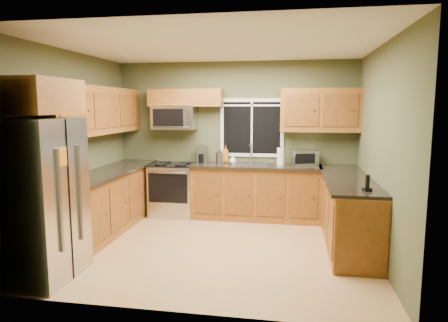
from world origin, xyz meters
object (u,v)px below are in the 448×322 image
(soap_bottle_c, at_px, (233,159))
(refrigerator, at_px, (40,200))
(range, at_px, (174,189))
(cordless_phone, at_px, (367,186))
(kettle, at_px, (220,158))
(coffee_maker, at_px, (202,154))
(toaster_oven, at_px, (305,158))
(soap_bottle_a, at_px, (226,154))
(paper_towel_roll, at_px, (281,156))
(microwave, at_px, (175,117))

(soap_bottle_c, bearing_deg, refrigerator, -121.58)
(range, xyz_separation_m, cordless_phone, (2.93, -1.87, 0.53))
(kettle, distance_m, soap_bottle_c, 0.23)
(coffee_maker, bearing_deg, range, -160.72)
(refrigerator, xyz_separation_m, cordless_phone, (3.62, 0.90, 0.10))
(soap_bottle_c, bearing_deg, toaster_oven, 4.10)
(range, distance_m, soap_bottle_a, 1.12)
(paper_towel_roll, bearing_deg, refrigerator, -131.99)
(microwave, height_order, paper_towel_roll, microwave)
(refrigerator, xyz_separation_m, paper_towel_roll, (2.56, 2.84, 0.18))
(toaster_oven, bearing_deg, refrigerator, -135.42)
(refrigerator, bearing_deg, range, 76.03)
(microwave, xyz_separation_m, kettle, (0.84, -0.17, -0.67))
(refrigerator, distance_m, soap_bottle_a, 3.40)
(soap_bottle_c, relative_size, cordless_phone, 0.79)
(soap_bottle_c, bearing_deg, coffee_maker, 169.00)
(paper_towel_roll, height_order, soap_bottle_c, paper_towel_roll)
(soap_bottle_a, bearing_deg, refrigerator, -117.91)
(microwave, relative_size, coffee_maker, 2.59)
(paper_towel_roll, height_order, soap_bottle_a, paper_towel_roll)
(microwave, height_order, kettle, microwave)
(toaster_oven, distance_m, soap_bottle_a, 1.37)
(coffee_maker, height_order, kettle, coffee_maker)
(toaster_oven, height_order, soap_bottle_a, soap_bottle_a)
(refrigerator, distance_m, paper_towel_roll, 3.83)
(microwave, distance_m, cordless_phone, 3.63)
(soap_bottle_c, xyz_separation_m, cordless_phone, (1.88, -1.93, -0.02))
(toaster_oven, relative_size, coffee_maker, 1.60)
(refrigerator, bearing_deg, soap_bottle_a, 62.09)
(coffee_maker, height_order, soap_bottle_a, soap_bottle_a)
(paper_towel_roll, bearing_deg, soap_bottle_c, -179.22)
(toaster_oven, relative_size, cordless_phone, 2.46)
(microwave, distance_m, kettle, 1.09)
(cordless_phone, bearing_deg, toaster_oven, 108.17)
(paper_towel_roll, bearing_deg, cordless_phone, -61.25)
(kettle, distance_m, soap_bottle_a, 0.27)
(refrigerator, xyz_separation_m, toaster_oven, (2.96, 2.92, 0.16))
(coffee_maker, xyz_separation_m, kettle, (0.36, -0.20, -0.02))
(range, xyz_separation_m, paper_towel_roll, (1.87, 0.07, 0.62))
(coffee_maker, bearing_deg, paper_towel_roll, -4.09)
(kettle, xyz_separation_m, paper_towel_roll, (1.03, 0.10, 0.03))
(range, bearing_deg, microwave, 90.02)
(coffee_maker, distance_m, kettle, 0.41)
(coffee_maker, xyz_separation_m, soap_bottle_c, (0.57, -0.11, -0.06))
(microwave, height_order, soap_bottle_c, microwave)
(range, relative_size, paper_towel_roll, 2.93)
(refrigerator, distance_m, kettle, 3.14)
(toaster_oven, xyz_separation_m, kettle, (-1.43, -0.18, -0.01))
(toaster_oven, relative_size, soap_bottle_c, 3.12)
(refrigerator, height_order, cordless_phone, refrigerator)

